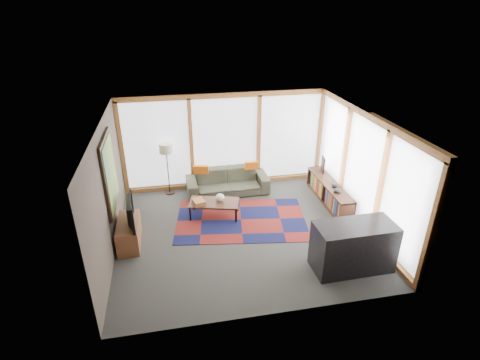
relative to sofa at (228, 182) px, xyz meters
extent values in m
plane|color=#2D2E2B|center=(0.04, -1.95, -0.32)|extent=(5.50, 5.50, 0.00)
cube|color=#483F37|center=(-2.71, -1.95, 0.98)|extent=(0.04, 5.00, 2.60)
cube|color=#483F37|center=(0.04, -4.45, 0.98)|extent=(5.50, 0.04, 2.60)
cube|color=silver|center=(0.04, -1.95, 2.28)|extent=(5.50, 5.00, 0.04)
cube|color=white|center=(0.04, 0.52, 0.98)|extent=(5.30, 0.02, 2.35)
cube|color=white|center=(2.76, -1.95, 0.98)|extent=(0.02, 4.80, 2.35)
cube|color=black|center=(-2.68, -1.65, 1.23)|extent=(0.05, 1.35, 1.55)
cube|color=gold|center=(-2.65, -1.65, 1.23)|extent=(0.02, 1.20, 1.40)
cube|color=maroon|center=(0.08, -1.46, -0.31)|extent=(3.28, 2.37, 0.01)
imported|color=#313528|center=(0.00, 0.00, 0.00)|extent=(2.19, 0.89, 0.63)
cube|color=#C1540E|center=(-0.69, -0.02, 0.42)|extent=(0.40, 0.19, 0.21)
cube|color=#C1540E|center=(0.65, 0.01, 0.42)|extent=(0.36, 0.11, 0.20)
cube|color=#995A30|center=(-0.88, -1.18, 0.12)|extent=(0.32, 0.37, 0.10)
ellipsoid|color=beige|center=(-0.37, -1.14, 0.16)|extent=(0.23, 0.23, 0.18)
ellipsoid|color=black|center=(2.43, -1.53, 0.26)|extent=(0.20, 0.20, 0.09)
ellipsoid|color=black|center=(2.49, -1.24, 0.26)|extent=(0.18, 0.18, 0.08)
cube|color=black|center=(2.55, -0.30, 0.42)|extent=(0.11, 0.31, 0.41)
cube|color=brown|center=(-2.43, -1.92, -0.05)|extent=(0.44, 1.06, 0.53)
imported|color=black|center=(-2.40, -1.97, 0.50)|extent=(0.22, 1.00, 0.57)
cube|color=black|center=(1.84, -3.57, 0.16)|extent=(1.52, 0.74, 0.96)
camera|label=1|loc=(-1.40, -8.89, 4.41)|focal=28.00mm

